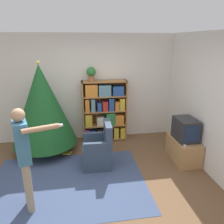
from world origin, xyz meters
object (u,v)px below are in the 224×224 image
standing_person (24,152)px  potted_plant (91,73)px  television (186,129)px  armchair (99,151)px  bookshelf (105,111)px  christmas_tree (42,105)px

standing_person → potted_plant: size_ratio=4.81×
standing_person → potted_plant: 2.61m
standing_person → television: bearing=90.0°
armchair → potted_plant: size_ratio=2.80×
armchair → potted_plant: bearing=-176.5°
bookshelf → television: (1.50, -1.27, -0.05)m
television → christmas_tree: size_ratio=0.26×
potted_plant → armchair: bearing=-88.8°
bookshelf → potted_plant: potted_plant is taller
christmas_tree → standing_person: christmas_tree is taller
bookshelf → christmas_tree: bearing=-164.4°
bookshelf → standing_person: standing_person is taller
potted_plant → standing_person: bearing=-116.6°
christmas_tree → potted_plant: christmas_tree is taller
armchair → potted_plant: (-0.03, 1.21, 1.38)m
standing_person → christmas_tree: bearing=161.7°
bookshelf → armchair: size_ratio=1.65×
bookshelf → television: bookshelf is taller
armchair → standing_person: size_ratio=0.58×
potted_plant → christmas_tree: bearing=-159.7°
christmas_tree → standing_person: bearing=-90.4°
television → potted_plant: potted_plant is taller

